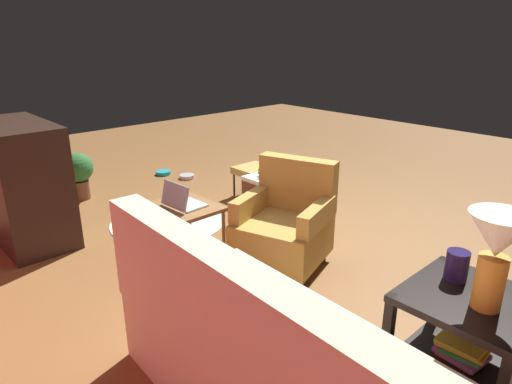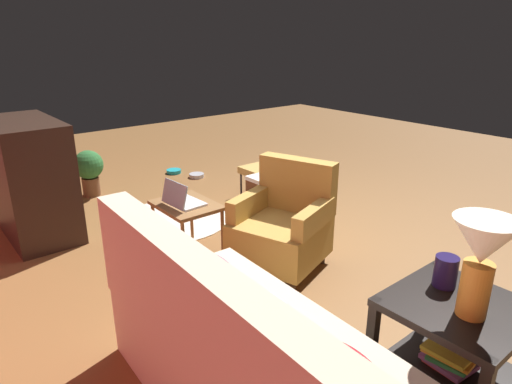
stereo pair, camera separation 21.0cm
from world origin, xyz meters
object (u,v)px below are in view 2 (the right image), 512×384
ottoman (261,171)px  laptop_desk (187,210)px  side_table (454,334)px  book_stack_shelf (449,358)px  tv_remote (276,172)px  pet_bowl_steel (197,175)px  pet_bowl_teal (174,171)px  couch (257,368)px  small_vase (446,271)px  television (27,168)px  armchair (284,225)px  book_stack_hamper (277,174)px  wicker_hamper (276,199)px  table_lamp (482,252)px  potted_plant (89,169)px  laptop (182,199)px  yellow_mug (271,164)px  tv_cabinet (30,175)px

ottoman → laptop_desk: bearing=117.1°
side_table → book_stack_shelf: bearing=-29.5°
tv_remote → pet_bowl_steel: 1.76m
pet_bowl_teal → laptop_desk: bearing=153.5°
couch → small_vase: couch is taller
tv_remote → couch: bearing=144.5°
television → ottoman: bearing=-103.9°
armchair → side_table: bearing=170.3°
book_stack_hamper → wicker_hamper: bearing=-28.7°
side_table → table_lamp: (-0.08, 0.05, 0.52)m
side_table → potted_plant: bearing=4.6°
book_stack_shelf → television: size_ratio=0.41×
small_vase → laptop: 2.14m
yellow_mug → pet_bowl_steel: size_ratio=0.50×
table_lamp → wicker_hamper: 2.64m
small_vase → tv_remote: (2.28, -0.82, -0.14)m
book_stack_shelf → ottoman: size_ratio=0.65×
pet_bowl_steel → armchair: bearing=163.7°
couch → small_vase: bearing=-108.7°
pet_bowl_steel → couch: bearing=151.9°
laptop_desk → tv_cabinet: bearing=33.5°
book_stack_shelf → book_stack_hamper: book_stack_hamper is taller
yellow_mug → pet_bowl_teal: 2.19m
armchair → small_vase: size_ratio=5.09×
book_stack_shelf → laptop: size_ratio=0.78×
television → pet_bowl_teal: bearing=-65.8°
couch → book_stack_hamper: couch is taller
tv_remote → tv_cabinet: bearing=68.7°
couch → ottoman: 3.28m
wicker_hamper → pet_bowl_steel: (1.79, -0.17, -0.22)m
tv_cabinet → wicker_hamper: 2.35m
couch → laptop: (1.76, -0.64, 0.20)m
tv_remote → ottoman: tv_remote is taller
laptop_desk → potted_plant: (2.05, 0.10, -0.09)m
table_lamp → pet_bowl_steel: bearing=-14.2°
side_table → yellow_mug: yellow_mug is taller
armchair → pet_bowl_steel: size_ratio=4.35×
small_vase → couch: bearing=71.3°
small_vase → yellow_mug: size_ratio=1.71×
small_vase → pet_bowl_steel: 4.11m
small_vase → television: (3.43, 1.24, 0.02)m
side_table → yellow_mug: bearing=-18.9°
tv_remote → armchair: bearing=150.1°
couch → laptop: bearing=-19.9°
wicker_hamper → ottoman: wicker_hamper is taller
television → pet_bowl_steel: size_ratio=3.20×
tv_remote → pet_bowl_steel: size_ratio=0.80×
tv_cabinet → armchair: bearing=-144.8°
laptop → wicker_hamper: size_ratio=0.70×
book_stack_shelf → tv_remote: bearing=-20.8°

